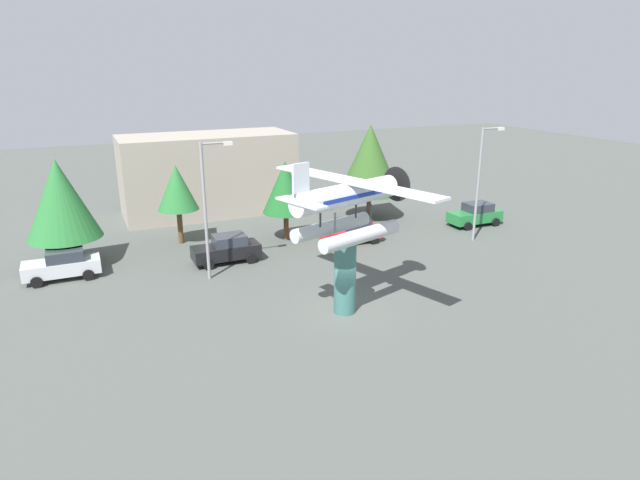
% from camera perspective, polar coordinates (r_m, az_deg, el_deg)
% --- Properties ---
extents(ground_plane, '(140.00, 140.00, 0.00)m').
position_cam_1_polar(ground_plane, '(27.79, 2.59, -7.53)').
color(ground_plane, '#4C514C').
extents(display_pedestal, '(1.10, 1.10, 3.92)m').
position_cam_1_polar(display_pedestal, '(27.00, 2.64, -3.77)').
color(display_pedestal, '#386B66').
rests_on(display_pedestal, ground).
extents(floatplane_monument, '(7.20, 10.25, 4.00)m').
position_cam_1_polar(floatplane_monument, '(25.97, 2.96, 3.77)').
color(floatplane_monument, silver).
rests_on(floatplane_monument, display_pedestal).
extents(car_near_silver, '(4.20, 2.02, 1.76)m').
position_cam_1_polar(car_near_silver, '(34.94, -25.44, -2.32)').
color(car_near_silver, silver).
rests_on(car_near_silver, ground).
extents(car_mid_black, '(4.20, 2.02, 1.76)m').
position_cam_1_polar(car_mid_black, '(34.69, -9.76, -0.91)').
color(car_mid_black, black).
rests_on(car_mid_black, ground).
extents(car_far_red, '(4.20, 2.02, 1.76)m').
position_cam_1_polar(car_far_red, '(37.95, 3.37, 0.98)').
color(car_far_red, red).
rests_on(car_far_red, ground).
extents(car_distant_green, '(4.20, 2.02, 1.76)m').
position_cam_1_polar(car_distant_green, '(43.80, 16.02, 2.62)').
color(car_distant_green, '#237A38').
rests_on(car_distant_green, ground).
extents(streetlight_primary, '(1.84, 0.28, 7.95)m').
position_cam_1_polar(streetlight_primary, '(31.17, -11.70, 3.97)').
color(streetlight_primary, gray).
rests_on(streetlight_primary, ground).
extents(streetlight_secondary, '(1.84, 0.28, 7.94)m').
position_cam_1_polar(streetlight_secondary, '(39.20, 16.56, 6.43)').
color(streetlight_secondary, gray).
rests_on(streetlight_secondary, ground).
extents(storefront_building, '(13.87, 5.90, 6.56)m').
position_cam_1_polar(storefront_building, '(46.22, -11.65, 6.79)').
color(storefront_building, '#9E9384').
rests_on(storefront_building, ground).
extents(tree_west, '(4.33, 4.33, 6.69)m').
position_cam_1_polar(tree_west, '(36.03, -25.63, 3.88)').
color(tree_west, brown).
rests_on(tree_west, ground).
extents(tree_east, '(2.78, 2.78, 5.52)m').
position_cam_1_polar(tree_east, '(38.32, -14.80, 5.31)').
color(tree_east, brown).
rests_on(tree_east, ground).
extents(tree_center_back, '(3.26, 3.26, 5.66)m').
position_cam_1_polar(tree_center_back, '(37.90, -3.66, 5.56)').
color(tree_center_back, brown).
rests_on(tree_center_back, ground).
extents(tree_far_east, '(4.92, 4.92, 7.54)m').
position_cam_1_polar(tree_far_east, '(43.47, 5.28, 8.43)').
color(tree_far_east, brown).
rests_on(tree_far_east, ground).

